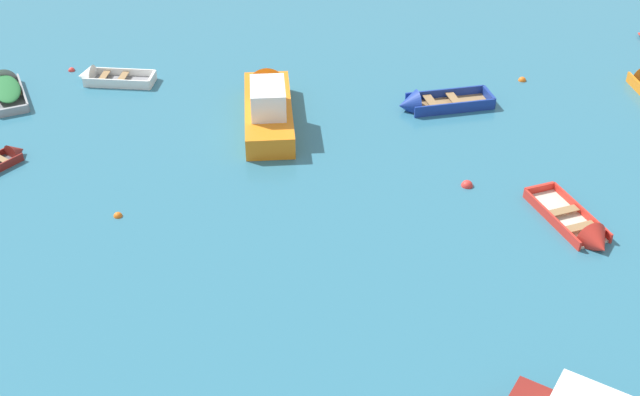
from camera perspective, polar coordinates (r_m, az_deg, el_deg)
The scene contains 10 objects.
motor_launch_orange_midfield_right at distance 33.93m, azimuth -3.66°, elevation 6.62°, with size 2.87×6.83×2.31m.
rowboat_white_near_right at distance 38.30m, azimuth -15.04°, elevation 8.10°, with size 3.62×2.23×1.09m.
rowboat_deep_blue_outer_left at distance 35.05m, azimuth 7.48°, elevation 6.53°, with size 4.12×1.51×1.25m.
rowboat_maroon_outer_right at distance 33.29m, azimuth -21.19°, elevation 2.55°, with size 2.78×2.48×0.82m.
rowboat_grey_back_row_left at distance 38.58m, azimuth -21.13°, elevation 7.27°, with size 1.93×3.89×1.23m.
rowboat_red_distant_center at distance 28.55m, azimuth 18.02°, elevation -2.34°, with size 1.64×3.99×1.17m.
mooring_buoy_trailing at distance 38.33m, azimuth 13.94°, elevation 7.97°, with size 0.35×0.35×0.35m, color orange.
mooring_buoy_outer_edge at distance 30.24m, azimuth 10.23°, elevation 0.84°, with size 0.44×0.44×0.44m, color red.
mooring_buoy_far_field at distance 39.84m, azimuth -16.97°, elevation 8.51°, with size 0.31×0.31×0.31m, color red.
mooring_buoy_central at distance 29.05m, azimuth -13.94°, elevation -1.25°, with size 0.31×0.31×0.31m, color orange.
Camera 1 is at (-5.87, -0.75, 16.50)m, focal length 45.78 mm.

